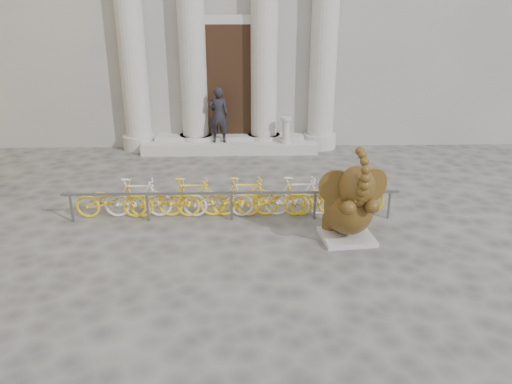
{
  "coord_description": "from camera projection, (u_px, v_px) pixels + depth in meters",
  "views": [
    {
      "loc": [
        0.47,
        -7.43,
        5.01
      ],
      "look_at": [
        0.73,
        2.59,
        1.1
      ],
      "focal_mm": 35.0,
      "sensor_mm": 36.0,
      "label": 1
    }
  ],
  "objects": [
    {
      "name": "bike_rack",
      "position": [
        231.0,
        197.0,
        12.1
      ],
      "size": [
        8.0,
        0.53,
        1.0
      ],
      "color": "slate",
      "rests_on": "ground"
    },
    {
      "name": "entrance_steps",
      "position": [
        230.0,
        146.0,
        17.41
      ],
      "size": [
        6.0,
        1.2,
        0.36
      ],
      "primitive_type": "cube",
      "color": "#A8A59E",
      "rests_on": "ground"
    },
    {
      "name": "balustrade_post",
      "position": [
        286.0,
        131.0,
        16.97
      ],
      "size": [
        0.36,
        0.36,
        0.89
      ],
      "color": "#A8A59E",
      "rests_on": "entrance_steps"
    },
    {
      "name": "ground",
      "position": [
        218.0,
        305.0,
        8.73
      ],
      "size": [
        80.0,
        80.0,
        0.0
      ],
      "primitive_type": "plane",
      "color": "#474442",
      "rests_on": "ground"
    },
    {
      "name": "elephant_statue",
      "position": [
        350.0,
        206.0,
        10.77
      ],
      "size": [
        1.49,
        1.7,
        2.23
      ],
      "rotation": [
        0.0,
        0.0,
        0.11
      ],
      "color": "#A8A59E",
      "rests_on": "ground"
    },
    {
      "name": "pedestrian",
      "position": [
        218.0,
        115.0,
        16.9
      ],
      "size": [
        0.71,
        0.48,
        1.88
      ],
      "primitive_type": "imported",
      "rotation": [
        0.0,
        0.0,
        3.19
      ],
      "color": "black",
      "rests_on": "entrance_steps"
    }
  ]
}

